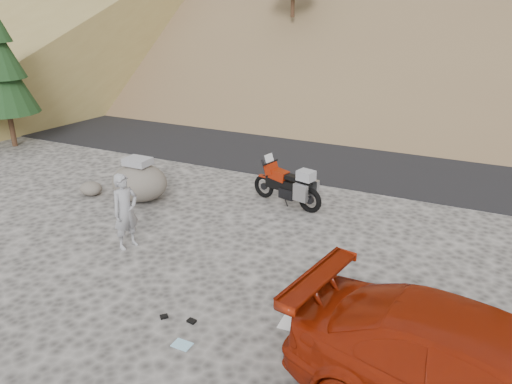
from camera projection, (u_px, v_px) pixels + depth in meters
ground at (215, 271)px, 10.06m from camera, size 140.00×140.00×0.00m
road at (342, 151)px, 17.60m from camera, size 120.00×7.00×0.05m
conifer_verge at (0, 65)px, 17.14m from camera, size 2.20×2.20×5.04m
motorcycle at (290, 186)px, 12.94m from camera, size 2.13×0.94×1.29m
man at (129, 246)px, 11.02m from camera, size 0.56×0.71×1.70m
boulder at (139, 182)px, 13.31m from camera, size 1.77×1.60×1.18m
small_rock at (91, 189)px, 13.75m from camera, size 0.77×0.74×0.37m
gear_white_cloth at (292, 324)px, 8.43m from camera, size 0.45×0.40×0.01m
gear_bottle at (357, 333)px, 8.04m from camera, size 0.10×0.10×0.22m
gear_funnel at (311, 370)px, 7.27m from camera, size 0.21×0.21×0.20m
gear_glove_a at (192, 321)px, 8.49m from camera, size 0.16×0.12×0.04m
gear_glove_b at (164, 317)px, 8.60m from camera, size 0.16×0.16×0.04m
gear_blue_cloth at (182, 345)px, 7.94m from camera, size 0.31×0.23×0.01m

